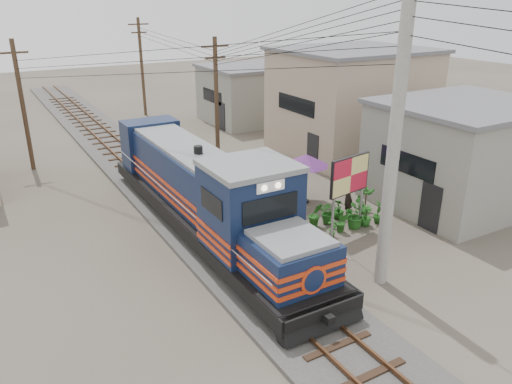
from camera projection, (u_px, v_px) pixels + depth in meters
ground at (285, 304)px, 15.68m from camera, size 120.00×120.00×0.00m
ballast at (170, 197)px, 23.70m from camera, size 3.60×70.00×0.16m
track at (170, 194)px, 23.63m from camera, size 1.15×70.00×0.12m
locomotive at (206, 194)px, 19.72m from camera, size 2.87×15.60×3.87m
utility_pole_main at (395, 138)px, 15.07m from camera, size 0.40×0.40×10.00m
wooden_pole_mid at (216, 99)px, 27.69m from camera, size 1.60×0.24×7.00m
wooden_pole_far at (142, 65)px, 39.01m from camera, size 1.60×0.24×7.50m
wooden_pole_left at (22, 104)px, 26.49m from camera, size 1.60×0.24×7.00m
power_lines at (168, 35)px, 19.67m from camera, size 9.65×19.00×3.30m
shophouse_front at (462, 153)px, 22.58m from camera, size 7.35×6.30×4.70m
shophouse_mid at (351, 101)px, 30.02m from camera, size 8.40×7.35×6.20m
shophouse_back at (248, 94)px, 37.74m from camera, size 6.30×6.30×4.20m
billboard at (350, 177)px, 19.49m from camera, size 2.10×0.48×3.26m
market_umbrella at (306, 160)px, 22.63m from camera, size 2.64×2.64×2.34m
vendor at (348, 197)px, 21.66m from camera, size 0.77×0.72×1.76m
plant_nursery at (342, 213)px, 20.97m from camera, size 3.23×3.09×1.13m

